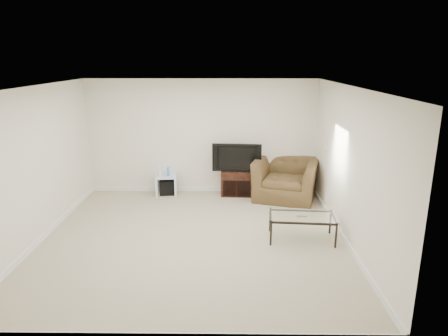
{
  "coord_description": "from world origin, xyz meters",
  "views": [
    {
      "loc": [
        0.58,
        -6.1,
        2.92
      ],
      "look_at": [
        0.5,
        1.2,
        0.9
      ],
      "focal_mm": 32.0,
      "sensor_mm": 36.0,
      "label": 1
    }
  ],
  "objects_px": {
    "subwoofer": "(167,187)",
    "television": "(237,156)",
    "tv_stand": "(237,182)",
    "side_table": "(166,185)",
    "coffee_table": "(302,227)",
    "recliner": "(286,173)"
  },
  "relations": [
    {
      "from": "side_table",
      "to": "subwoofer",
      "type": "height_order",
      "value": "side_table"
    },
    {
      "from": "television",
      "to": "subwoofer",
      "type": "height_order",
      "value": "television"
    },
    {
      "from": "side_table",
      "to": "subwoofer",
      "type": "bearing_deg",
      "value": 41.08
    },
    {
      "from": "tv_stand",
      "to": "subwoofer",
      "type": "bearing_deg",
      "value": -178.14
    },
    {
      "from": "recliner",
      "to": "television",
      "type": "bearing_deg",
      "value": -174.54
    },
    {
      "from": "television",
      "to": "side_table",
      "type": "bearing_deg",
      "value": -176.89
    },
    {
      "from": "subwoofer",
      "to": "coffee_table",
      "type": "xyz_separation_m",
      "value": [
        2.57,
        -2.29,
        0.06
      ]
    },
    {
      "from": "television",
      "to": "coffee_table",
      "type": "distance_m",
      "value": 2.55
    },
    {
      "from": "television",
      "to": "side_table",
      "type": "relative_size",
      "value": 2.15
    },
    {
      "from": "coffee_table",
      "to": "recliner",
      "type": "bearing_deg",
      "value": 89.97
    },
    {
      "from": "recliner",
      "to": "tv_stand",
      "type": "bearing_deg",
      "value": -176.05
    },
    {
      "from": "tv_stand",
      "to": "subwoofer",
      "type": "xyz_separation_m",
      "value": [
        -1.54,
        0.02,
        -0.13
      ]
    },
    {
      "from": "coffee_table",
      "to": "tv_stand",
      "type": "bearing_deg",
      "value": 114.44
    },
    {
      "from": "subwoofer",
      "to": "recliner",
      "type": "bearing_deg",
      "value": -5.59
    },
    {
      "from": "television",
      "to": "recliner",
      "type": "height_order",
      "value": "television"
    },
    {
      "from": "tv_stand",
      "to": "recliner",
      "type": "bearing_deg",
      "value": -9.92
    },
    {
      "from": "subwoofer",
      "to": "television",
      "type": "bearing_deg",
      "value": -1.85
    },
    {
      "from": "recliner",
      "to": "side_table",
      "type": "bearing_deg",
      "value": -168.54
    },
    {
      "from": "tv_stand",
      "to": "coffee_table",
      "type": "distance_m",
      "value": 2.49
    },
    {
      "from": "subwoofer",
      "to": "recliner",
      "type": "distance_m",
      "value": 2.61
    },
    {
      "from": "side_table",
      "to": "coffee_table",
      "type": "bearing_deg",
      "value": -41.14
    },
    {
      "from": "subwoofer",
      "to": "tv_stand",
      "type": "bearing_deg",
      "value": -0.8
    }
  ]
}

